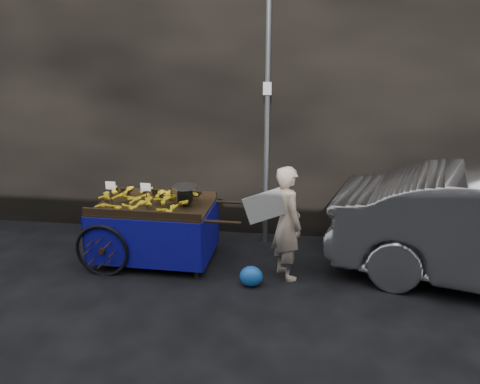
# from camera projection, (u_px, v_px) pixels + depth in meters

# --- Properties ---
(ground) EXTENTS (80.00, 80.00, 0.00)m
(ground) POSITION_uv_depth(u_px,v_px,m) (234.00, 277.00, 6.31)
(ground) COLOR black
(ground) RESTS_ON ground
(building_wall) EXTENTS (13.50, 2.00, 5.00)m
(building_wall) POSITION_uv_depth(u_px,v_px,m) (279.00, 76.00, 7.97)
(building_wall) COLOR black
(building_wall) RESTS_ON ground
(street_pole) EXTENTS (0.12, 0.10, 4.00)m
(street_pole) POSITION_uv_depth(u_px,v_px,m) (267.00, 115.00, 6.90)
(street_pole) COLOR slate
(street_pole) RESTS_ON ground
(banana_cart) EXTENTS (2.27, 1.16, 1.22)m
(banana_cart) POSITION_uv_depth(u_px,v_px,m) (150.00, 211.00, 6.60)
(banana_cart) COLOR black
(banana_cart) RESTS_ON ground
(vendor) EXTENTS (0.88, 0.67, 1.53)m
(vendor) POSITION_uv_depth(u_px,v_px,m) (287.00, 223.00, 6.12)
(vendor) COLOR beige
(vendor) RESTS_ON ground
(plastic_bag) EXTENTS (0.30, 0.24, 0.27)m
(plastic_bag) POSITION_uv_depth(u_px,v_px,m) (251.00, 276.00, 6.04)
(plastic_bag) COLOR blue
(plastic_bag) RESTS_ON ground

